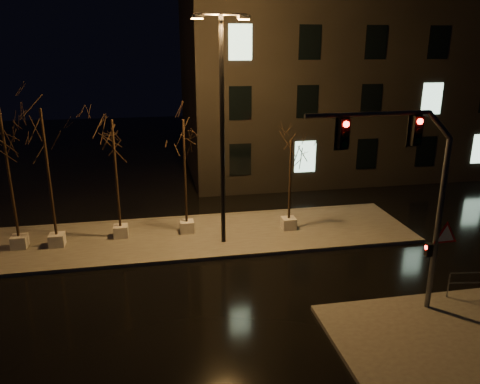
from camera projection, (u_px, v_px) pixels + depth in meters
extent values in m
plane|color=black|center=(192.00, 306.00, 16.31)|extent=(90.00, 90.00, 0.00)
cube|color=#4E4C45|center=(180.00, 237.00, 21.91)|extent=(22.00, 5.00, 0.15)
cube|color=#4E4C45|center=(446.00, 339.00, 14.35)|extent=(7.00, 5.00, 0.15)
cube|color=black|center=(362.00, 62.00, 33.38)|extent=(25.00, 12.00, 15.00)
cube|color=beige|center=(20.00, 242.00, 20.54)|extent=(0.65, 0.65, 0.55)
cylinder|color=black|center=(9.00, 175.00, 19.62)|extent=(0.11, 0.11, 5.55)
cube|color=beige|center=(57.00, 240.00, 20.73)|extent=(0.65, 0.65, 0.55)
cylinder|color=black|center=(49.00, 174.00, 19.81)|extent=(0.11, 0.11, 5.53)
cube|color=beige|center=(121.00, 231.00, 21.68)|extent=(0.65, 0.65, 0.55)
cylinder|color=black|center=(116.00, 175.00, 20.86)|extent=(0.11, 0.11, 4.91)
cube|color=beige|center=(187.00, 226.00, 22.23)|extent=(0.65, 0.65, 0.55)
cylinder|color=black|center=(185.00, 172.00, 21.42)|extent=(0.11, 0.11, 4.82)
cube|color=beige|center=(289.00, 223.00, 22.64)|extent=(0.65, 0.65, 0.55)
cylinder|color=black|center=(290.00, 179.00, 21.97)|extent=(0.11, 0.11, 3.87)
cylinder|color=#53565A|center=(438.00, 227.00, 15.10)|extent=(0.17, 0.17, 5.83)
cylinder|color=#53565A|center=(369.00, 114.00, 13.40)|extent=(3.89, 0.25, 0.14)
cube|color=black|center=(417.00, 131.00, 13.89)|extent=(0.30, 0.22, 0.87)
cube|color=black|center=(344.00, 134.00, 13.41)|extent=(0.30, 0.22, 0.87)
cube|color=black|center=(429.00, 250.00, 15.29)|extent=(0.22, 0.18, 0.44)
cone|color=red|center=(445.00, 235.00, 15.21)|extent=(1.01, 0.06, 1.01)
sphere|color=#FF0C07|center=(452.00, 119.00, 14.04)|extent=(0.17, 0.17, 0.17)
cylinder|color=black|center=(222.00, 136.00, 19.78)|extent=(0.19, 0.19, 9.68)
cylinder|color=black|center=(221.00, 14.00, 18.31)|extent=(2.12, 0.46, 0.10)
cube|color=orange|center=(197.00, 18.00, 18.03)|extent=(0.52, 0.35, 0.19)
cube|color=orange|center=(244.00, 18.00, 18.68)|extent=(0.52, 0.35, 0.19)
cylinder|color=#53565A|center=(448.00, 286.00, 16.45)|extent=(0.05, 0.05, 0.88)
cylinder|color=#53565A|center=(480.00, 273.00, 16.36)|extent=(2.15, 0.33, 0.04)
cylinder|color=#53565A|center=(479.00, 283.00, 16.48)|extent=(2.15, 0.33, 0.04)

